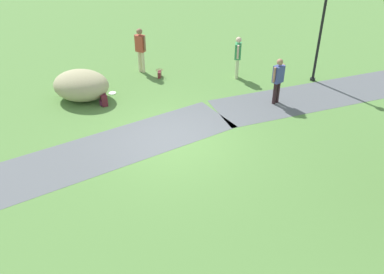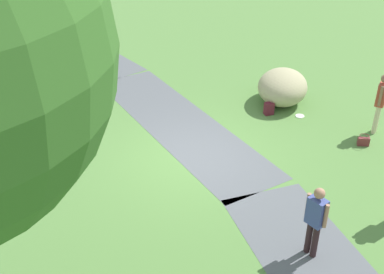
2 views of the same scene
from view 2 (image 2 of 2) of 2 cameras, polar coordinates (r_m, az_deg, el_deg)
name	(u,v)px [view 2 (image 2 of 2)]	position (r m, az deg, el deg)	size (l,w,h in m)	color
ground_plane	(192,158)	(13.04, 0.03, -2.49)	(48.00, 48.00, 0.00)	#527D3C
footpath_segment_mid	(178,123)	(14.70, -1.59, 1.68)	(8.19, 3.03, 0.01)	#54575D
footpath_segment_far	(74,46)	(21.26, -13.71, 10.31)	(8.26, 3.95, 0.01)	#54575D
lawn_boulder	(283,87)	(15.98, 10.56, 5.80)	(2.55, 2.48, 1.07)	tan
woman_with_handbag	(381,99)	(14.72, 21.27, 4.15)	(0.41, 0.44, 1.82)	beige
passerby_on_path	(316,218)	(9.92, 14.28, -9.14)	(0.51, 0.32, 1.65)	#2E1D1F
handbag_on_grass	(364,141)	(14.34, 19.46, -0.44)	(0.37, 0.37, 0.31)	maroon
backpack_by_boulder	(269,109)	(15.29, 8.99, 3.32)	(0.27, 0.29, 0.40)	#581A27
frisbee_on_grass	(300,116)	(15.43, 12.53, 2.42)	(0.28, 0.28, 0.02)	white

